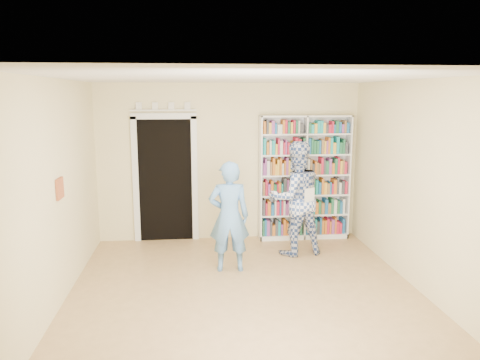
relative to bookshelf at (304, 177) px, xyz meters
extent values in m
plane|color=#A27D4E|center=(-1.30, -2.34, -1.09)|extent=(5.00, 5.00, 0.00)
plane|color=white|center=(-1.30, -2.34, 1.61)|extent=(5.00, 5.00, 0.00)
plane|color=#F6E4A9|center=(-1.30, 0.16, 0.26)|extent=(4.50, 0.00, 4.50)
plane|color=#F6E4A9|center=(-3.55, -2.34, 0.26)|extent=(0.00, 5.00, 5.00)
plane|color=#F6E4A9|center=(0.95, -2.34, 0.26)|extent=(0.00, 5.00, 5.00)
cube|color=white|center=(0.00, 0.00, -0.01)|extent=(1.57, 0.29, 2.16)
cube|color=white|center=(0.00, 0.00, -0.01)|extent=(0.02, 0.29, 2.16)
cube|color=black|center=(-2.40, 0.14, -0.04)|extent=(0.90, 0.03, 2.10)
cube|color=silver|center=(-2.90, 0.12, -0.04)|extent=(0.10, 0.06, 2.20)
cube|color=silver|center=(-1.90, 0.12, -0.04)|extent=(0.10, 0.06, 2.20)
cube|color=silver|center=(-2.40, 0.12, 1.06)|extent=(1.10, 0.06, 0.10)
cube|color=silver|center=(-2.40, 0.12, 1.16)|extent=(1.10, 0.08, 0.02)
cube|color=brown|center=(-3.53, -2.14, 0.31)|extent=(0.03, 0.25, 0.25)
imported|color=#5C91CD|center=(-1.43, -1.41, -0.29)|extent=(0.59, 0.40, 1.60)
imported|color=navy|center=(-0.33, -0.80, -0.19)|extent=(0.99, 0.83, 1.80)
cube|color=white|center=(-0.18, -1.06, -0.12)|extent=(0.18, 0.11, 0.29)
camera|label=1|loc=(-1.96, -7.83, 1.43)|focal=35.00mm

